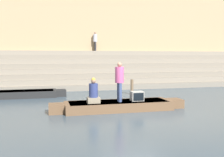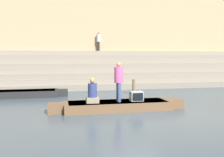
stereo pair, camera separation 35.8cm
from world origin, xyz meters
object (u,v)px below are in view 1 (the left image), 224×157
(mooring_post, at_px, (132,87))
(person_on_steps, at_px, (95,40))
(person_rowing, at_px, (93,93))
(tv_set, at_px, (137,96))
(rowboat_main, at_px, (119,105))
(moored_boat_shore, at_px, (20,94))
(person_standing, at_px, (119,79))

(mooring_post, height_order, person_on_steps, person_on_steps)
(person_rowing, bearing_deg, mooring_post, 70.95)
(tv_set, xyz_separation_m, person_on_steps, (0.24, 11.67, 3.16))
(rowboat_main, height_order, tv_set, tv_set)
(person_rowing, bearing_deg, moored_boat_shore, 141.09)
(moored_boat_shore, bearing_deg, person_standing, -45.18)
(person_standing, distance_m, person_on_steps, 11.95)
(person_standing, xyz_separation_m, moored_boat_shore, (-4.57, 4.81, -1.15))
(mooring_post, bearing_deg, moored_boat_shore, 176.76)
(mooring_post, bearing_deg, rowboat_main, -115.12)
(rowboat_main, height_order, mooring_post, mooring_post)
(person_standing, relative_size, tv_set, 3.10)
(person_standing, distance_m, person_rowing, 1.28)
(person_standing, distance_m, mooring_post, 4.96)
(rowboat_main, height_order, person_standing, person_standing)
(moored_boat_shore, bearing_deg, person_rowing, -53.75)
(rowboat_main, bearing_deg, tv_set, -5.13)
(rowboat_main, xyz_separation_m, person_on_steps, (1.07, 11.61, 3.55))
(person_on_steps, bearing_deg, person_standing, -101.70)
(person_rowing, bearing_deg, person_standing, 19.90)
(tv_set, xyz_separation_m, moored_boat_shore, (-5.37, 4.82, -0.39))
(person_on_steps, bearing_deg, person_rowing, -107.18)
(person_standing, bearing_deg, mooring_post, 74.73)
(person_rowing, distance_m, person_on_steps, 12.30)
(rowboat_main, height_order, moored_boat_shore, same)
(person_rowing, height_order, person_on_steps, person_on_steps)
(rowboat_main, relative_size, tv_set, 10.84)
(person_rowing, xyz_separation_m, moored_boat_shore, (-3.41, 4.89, -0.60))
(tv_set, relative_size, person_on_steps, 0.34)
(tv_set, distance_m, mooring_post, 4.61)
(rowboat_main, height_order, person_on_steps, person_on_steps)
(person_rowing, height_order, moored_boat_shore, person_rowing)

